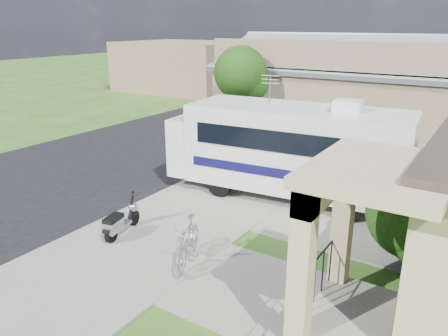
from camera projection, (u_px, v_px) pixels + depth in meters
The scene contains 18 objects.
ground at pixel (189, 243), 11.47m from camera, with size 120.00×120.00×0.00m, color #254913.
street_slab at pixel (190, 131), 23.30m from camera, with size 9.00×80.00×0.02m, color black.
sidewalk_slab at pixel (303, 149), 19.95m from camera, with size 4.00×80.00×0.06m, color slate.
driveway_slab at pixel (308, 199), 14.28m from camera, with size 7.00×6.00×0.05m, color slate.
walk_slab at pixel (274, 299), 9.13m from camera, with size 4.00×3.00×0.05m, color slate.
warehouse at pixel (355, 96), 21.98m from camera, with size 12.50×8.40×5.04m.
distant_bldg_far at pixel (185, 66), 37.12m from camera, with size 10.00×8.00×4.00m, color brown.
distant_bldg_near at pixel (270, 62), 45.79m from camera, with size 8.00×7.00×3.20m, color brown.
street_tree_a at pixel (243, 76), 19.56m from camera, with size 2.44×2.40×4.58m.
street_tree_b at pixel (323, 58), 27.49m from camera, with size 2.44×2.40×4.73m.
street_tree_c at pixel (364, 54), 34.76m from camera, with size 2.44×2.40×4.42m.
motorhome at pixel (288, 147), 14.06m from camera, with size 7.90×3.16×3.95m.
shrub at pixel (417, 210), 9.96m from camera, with size 2.30×2.20×2.82m.
scooter at pixel (120, 221), 11.68m from camera, with size 0.67×1.56×1.03m.
bicycle at pixel (188, 244), 10.27m from camera, with size 0.53×1.86×1.12m, color #94939A.
pickup_truck at pixel (242, 110), 24.84m from camera, with size 2.67×5.79×1.61m, color silver.
van at pixel (292, 93), 30.54m from camera, with size 2.27×5.59×1.62m, color silver.
garden_hose at pixel (310, 296), 9.14m from camera, with size 0.34×0.34×0.15m, color #135F13.
Camera 1 is at (6.34, -8.12, 5.51)m, focal length 35.00 mm.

